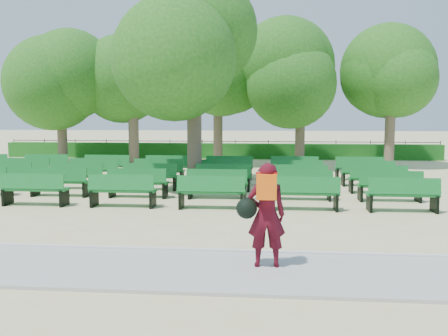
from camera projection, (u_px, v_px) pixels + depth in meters
The scene contains 9 objects.
ground at pixel (172, 198), 16.08m from camera, with size 120.00×120.00×0.00m, color #D1C48A.
paving at pixel (90, 268), 8.75m from camera, with size 30.00×2.20×0.06m, color #ABAAA6.
curb at pixel (111, 249), 9.89m from camera, with size 30.00×0.12×0.10m, color silver.
hedge at pixel (218, 151), 29.88m from camera, with size 26.00×0.70×0.90m, color #195D19.
fence at pixel (219, 158), 30.33m from camera, with size 26.00×0.10×1.02m, color black, non-canonical shape.
tree_line at pixel (210, 165), 25.97m from camera, with size 21.80×6.80×7.04m, color #2A6A1C, non-canonical shape.
bench_array at pixel (150, 187), 17.77m from camera, with size 1.96×0.71×1.21m.
tree_among at pixel (194, 52), 17.24m from camera, with size 4.96×4.96×7.08m.
person at pixel (265, 213), 8.63m from camera, with size 0.88×0.54×1.83m.
Camera 1 is at (3.14, -15.65, 2.74)m, focal length 40.00 mm.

